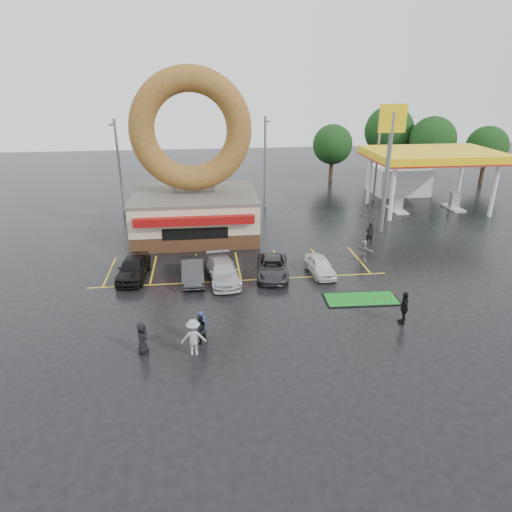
{
  "coord_description": "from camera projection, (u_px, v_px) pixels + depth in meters",
  "views": [
    {
      "loc": [
        -2.29,
        -24.14,
        12.96
      ],
      "look_at": [
        0.86,
        2.2,
        2.2
      ],
      "focal_mm": 32.0,
      "sensor_mm": 36.0,
      "label": 1
    }
  ],
  "objects": [
    {
      "name": "streetlight_mid",
      "position": [
        265.0,
        160.0,
        45.23
      ],
      "size": [
        0.4,
        2.21,
        9.0
      ],
      "color": "slate",
      "rests_on": "ground"
    },
    {
      "name": "streetlight_right",
      "position": [
        378.0,
        156.0,
        47.47
      ],
      "size": [
        0.4,
        2.21,
        9.0
      ],
      "color": "slate",
      "rests_on": "ground"
    },
    {
      "name": "person_blue",
      "position": [
        202.0,
        326.0,
        23.38
      ],
      "size": [
        0.72,
        0.64,
        1.67
      ],
      "primitive_type": "imported",
      "rotation": [
        0.0,
        0.0,
        0.48
      ],
      "color": "navy",
      "rests_on": "ground"
    },
    {
      "name": "car_white",
      "position": [
        320.0,
        266.0,
        31.23
      ],
      "size": [
        1.76,
        3.7,
        1.22
      ],
      "primitive_type": "imported",
      "rotation": [
        0.0,
        0.0,
        0.09
      ],
      "color": "silver",
      "rests_on": "ground"
    },
    {
      "name": "tree_far_a",
      "position": [
        433.0,
        140.0,
        55.85
      ],
      "size": [
        5.6,
        5.6,
        8.0
      ],
      "color": "#332114",
      "rests_on": "ground"
    },
    {
      "name": "tree_far_b",
      "position": [
        487.0,
        147.0,
        54.92
      ],
      "size": [
        4.9,
        4.9,
        7.0
      ],
      "color": "#332114",
      "rests_on": "ground"
    },
    {
      "name": "car_grey",
      "position": [
        272.0,
        267.0,
        30.93
      ],
      "size": [
        2.63,
        4.72,
        1.25
      ],
      "primitive_type": "imported",
      "rotation": [
        0.0,
        0.0,
        -0.13
      ],
      "color": "#2F2F31",
      "rests_on": "ground"
    },
    {
      "name": "gas_station",
      "position": [
        417.0,
        167.0,
        47.41
      ],
      "size": [
        12.3,
        13.65,
        5.9
      ],
      "color": "silver",
      "rests_on": "ground"
    },
    {
      "name": "person_cameraman",
      "position": [
        404.0,
        308.0,
        24.97
      ],
      "size": [
        0.73,
        1.19,
        1.89
      ],
      "primitive_type": "imported",
      "rotation": [
        0.0,
        0.0,
        -1.83
      ],
      "color": "black",
      "rests_on": "ground"
    },
    {
      "name": "car_dgrey",
      "position": [
        193.0,
        271.0,
        30.28
      ],
      "size": [
        1.55,
        4.13,
        1.35
      ],
      "primitive_type": "imported",
      "rotation": [
        0.0,
        0.0,
        0.03
      ],
      "color": "#2B2B2D",
      "rests_on": "ground"
    },
    {
      "name": "car_black",
      "position": [
        133.0,
        268.0,
        30.56
      ],
      "size": [
        2.16,
        4.56,
        1.5
      ],
      "primitive_type": "imported",
      "rotation": [
        0.0,
        0.0,
        -0.09
      ],
      "color": "black",
      "rests_on": "ground"
    },
    {
      "name": "person_walker_far",
      "position": [
        370.0,
        233.0,
        36.66
      ],
      "size": [
        0.66,
        0.45,
        1.76
      ],
      "primitive_type": "imported",
      "rotation": [
        0.0,
        0.0,
        3.19
      ],
      "color": "black",
      "rests_on": "ground"
    },
    {
      "name": "ground",
      "position": [
        246.0,
        304.0,
        27.34
      ],
      "size": [
        120.0,
        120.0,
        0.0
      ],
      "primitive_type": "plane",
      "color": "black",
      "rests_on": "ground"
    },
    {
      "name": "person_bystander",
      "position": [
        142.0,
        338.0,
        22.35
      ],
      "size": [
        0.64,
        0.87,
        1.63
      ],
      "primitive_type": "imported",
      "rotation": [
        0.0,
        0.0,
        1.41
      ],
      "color": "black",
      "rests_on": "ground"
    },
    {
      "name": "person_blackjkt",
      "position": [
        200.0,
        330.0,
        23.17
      ],
      "size": [
        0.95,
        0.88,
        1.56
      ],
      "primitive_type": "imported",
      "rotation": [
        0.0,
        0.0,
        3.64
      ],
      "color": "black",
      "rests_on": "ground"
    },
    {
      "name": "tree_far_c",
      "position": [
        389.0,
        131.0,
        58.85
      ],
      "size": [
        6.3,
        6.3,
        9.0
      ],
      "color": "#332114",
      "rests_on": "ground"
    },
    {
      "name": "car_silver",
      "position": [
        223.0,
        271.0,
        30.17
      ],
      "size": [
        2.38,
        4.86,
        1.36
      ],
      "primitive_type": "imported",
      "rotation": [
        0.0,
        0.0,
        0.1
      ],
      "color": "#B9B9BE",
      "rests_on": "ground"
    },
    {
      "name": "donut_shop",
      "position": [
        194.0,
        183.0,
        37.27
      ],
      "size": [
        10.2,
        8.7,
        13.5
      ],
      "color": "#472B19",
      "rests_on": "ground"
    },
    {
      "name": "person_hoodie",
      "position": [
        194.0,
        337.0,
        22.15
      ],
      "size": [
        1.26,
        0.74,
        1.93
      ],
      "primitive_type": "imported",
      "rotation": [
        0.0,
        0.0,
        3.12
      ],
      "color": "gray",
      "rests_on": "ground"
    },
    {
      "name": "person_walker_near",
      "position": [
        364.0,
        251.0,
        33.29
      ],
      "size": [
        1.29,
        1.51,
        1.64
      ],
      "primitive_type": "imported",
      "rotation": [
        0.0,
        0.0,
        2.21
      ],
      "color": "gray",
      "rests_on": "ground"
    },
    {
      "name": "putting_green",
      "position": [
        361.0,
        299.0,
        27.89
      ],
      "size": [
        4.59,
        2.12,
        0.56
      ],
      "color": "black",
      "rests_on": "ground"
    },
    {
      "name": "tree_far_d",
      "position": [
        333.0,
        145.0,
        56.62
      ],
      "size": [
        4.9,
        4.9,
        7.0
      ],
      "color": "#332114",
      "rests_on": "ground"
    },
    {
      "name": "streetlight_left",
      "position": [
        119.0,
        165.0,
        42.77
      ],
      "size": [
        0.4,
        2.21,
        9.0
      ],
      "color": "slate",
      "rests_on": "ground"
    },
    {
      "name": "dumpster",
      "position": [
        140.0,
        234.0,
        37.16
      ],
      "size": [
        2.0,
        1.53,
        1.3
      ],
      "primitive_type": "cube",
      "rotation": [
        0.0,
        0.0,
        0.2
      ],
      "color": "#19411E",
      "rests_on": "ground"
    },
    {
      "name": "shell_sign",
      "position": [
        390.0,
        145.0,
        37.04
      ],
      "size": [
        2.2,
        0.36,
        10.6
      ],
      "color": "slate",
      "rests_on": "ground"
    }
  ]
}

